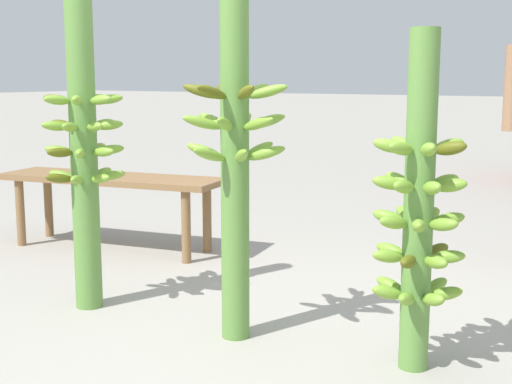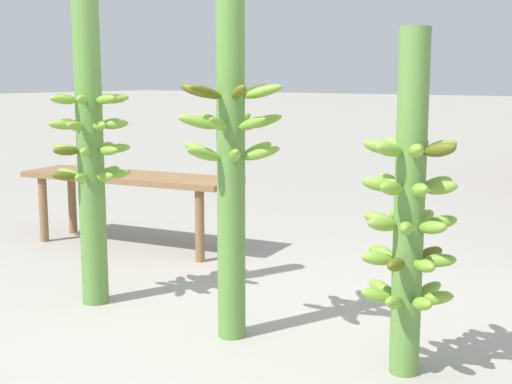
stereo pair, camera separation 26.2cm
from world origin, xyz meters
name	(u,v)px [view 1 (the left image)]	position (x,y,z in m)	size (l,w,h in m)	color
ground_plane	(207,347)	(0.00, 0.00, 0.00)	(80.00, 80.00, 0.00)	#9E998E
banana_stalk_left	(83,145)	(-0.85, 0.14, 0.84)	(0.41, 0.41, 1.66)	#5B8C3D
banana_stalk_center	(235,154)	(0.04, 0.17, 0.84)	(0.47, 0.48, 1.61)	#5B8C3D
banana_stalk_right	(419,210)	(0.85, 0.26, 0.66)	(0.38, 0.38, 1.37)	#5B8C3D
market_bench	(111,186)	(-1.61, 1.13, 0.44)	(1.64, 0.71, 0.51)	olive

